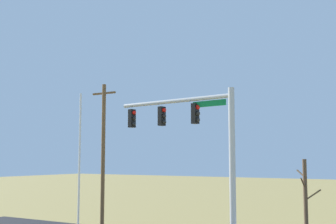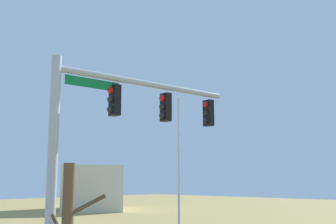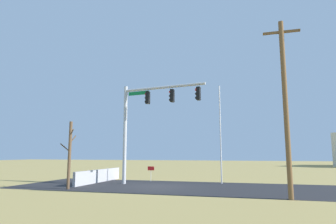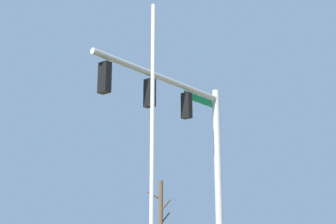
# 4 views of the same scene
# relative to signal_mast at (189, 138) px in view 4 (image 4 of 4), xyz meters

# --- Properties ---
(signal_mast) EXTENTS (6.63, 1.06, 7.59)m
(signal_mast) POSITION_rel_signal_mast_xyz_m (0.00, 0.00, 0.00)
(signal_mast) COLOR #B2B5BA
(signal_mast) RESTS_ON ground_plane
(flagpole) EXTENTS (0.10, 0.10, 7.64)m
(flagpole) POSITION_rel_signal_mast_xyz_m (-5.38, -2.11, -1.53)
(flagpole) COLOR silver
(flagpole) RESTS_ON ground_plane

